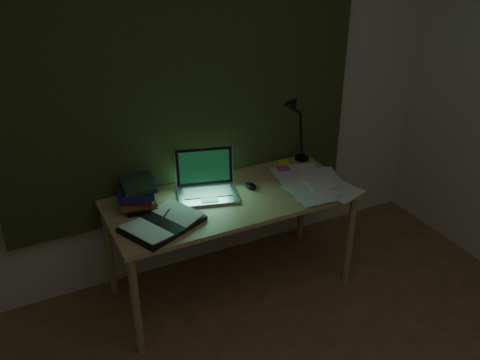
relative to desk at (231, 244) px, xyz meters
The scene contains 11 objects.
wall_back 1.01m from the desk, 106.87° to the left, with size 3.50×0.00×2.50m, color silver.
curtain 1.18m from the desk, 108.67° to the left, with size 2.20×0.06×2.00m, color #2C3319.
desk is the anchor object (origin of this frame).
laptop 0.47m from the desk, 149.12° to the left, with size 0.35×0.39×0.25m, color silver, non-canonical shape.
open_textbook 0.58m from the desk, 165.86° to the right, with size 0.40×0.28×0.03m, color white, non-canonical shape.
book_stack 0.66m from the desk, 163.14° to the left, with size 0.19×0.23×0.15m, color white, non-canonical shape.
loose_papers 0.59m from the desk, ahead, with size 0.35×0.37×0.02m, color silver, non-canonical shape.
mouse 0.38m from the desk, 16.69° to the left, with size 0.05×0.09×0.03m, color black.
sticky_yellow 0.64m from the desk, 26.09° to the left, with size 0.07×0.07×0.01m, color #F4F233.
sticky_pink 0.58m from the desk, 20.02° to the left, with size 0.07×0.07×0.02m, color #C84D8B.
desk_lamp 0.90m from the desk, 21.25° to the left, with size 0.33×0.26×0.50m, color black, non-canonical shape.
Camera 1 is at (-1.03, -0.82, 2.18)m, focal length 40.00 mm.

